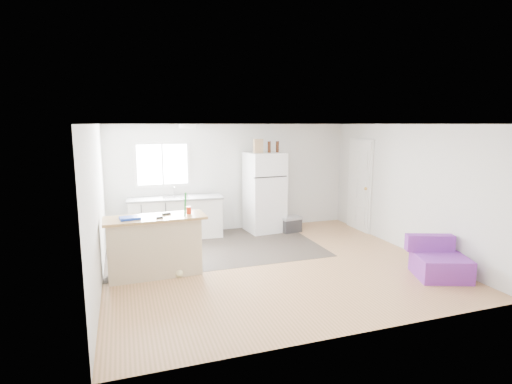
# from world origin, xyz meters

# --- Properties ---
(room) EXTENTS (5.51, 5.01, 2.41)m
(room) POSITION_xyz_m (0.00, 0.00, 1.20)
(room) COLOR olive
(room) RESTS_ON ground
(vinyl_zone) EXTENTS (4.05, 2.50, 0.00)m
(vinyl_zone) POSITION_xyz_m (-0.73, 1.25, 0.00)
(vinyl_zone) COLOR #322B26
(vinyl_zone) RESTS_ON floor
(window) EXTENTS (1.18, 0.06, 0.98)m
(window) POSITION_xyz_m (-1.55, 2.49, 1.55)
(window) COLOR white
(window) RESTS_ON back_wall
(interior_door) EXTENTS (0.11, 0.92, 2.10)m
(interior_door) POSITION_xyz_m (2.72, 1.55, 1.02)
(interior_door) COLOR white
(interior_door) RESTS_ON right_wall
(ceiling_fixture) EXTENTS (0.30, 0.30, 0.07)m
(ceiling_fixture) POSITION_xyz_m (-1.20, 1.20, 2.36)
(ceiling_fixture) COLOR white
(ceiling_fixture) RESTS_ON ceiling
(kitchen_cabinets) EXTENTS (2.01, 0.75, 1.15)m
(kitchen_cabinets) POSITION_xyz_m (-1.34, 2.19, 0.45)
(kitchen_cabinets) COLOR white
(kitchen_cabinets) RESTS_ON floor
(peninsula) EXTENTS (1.58, 0.64, 0.96)m
(peninsula) POSITION_xyz_m (-1.95, 0.13, 0.49)
(peninsula) COLOR tan
(peninsula) RESTS_ON floor
(refrigerator) EXTENTS (0.85, 0.81, 1.78)m
(refrigerator) POSITION_xyz_m (0.63, 2.11, 0.89)
(refrigerator) COLOR white
(refrigerator) RESTS_ON floor
(cooler) EXTENTS (0.50, 0.38, 0.35)m
(cooler) POSITION_xyz_m (1.16, 1.83, 0.18)
(cooler) COLOR #2A2A2D
(cooler) RESTS_ON floor
(purple_seat) EXTENTS (0.96, 0.95, 0.62)m
(purple_seat) POSITION_xyz_m (2.32, -1.38, 0.23)
(purple_seat) COLOR #672D95
(purple_seat) RESTS_ON floor
(cleaner_jug) EXTENTS (0.17, 0.14, 0.31)m
(cleaner_jug) POSITION_xyz_m (-1.71, 0.02, 0.14)
(cleaner_jug) COLOR white
(cleaner_jug) RESTS_ON floor
(mop) EXTENTS (0.23, 0.38, 1.37)m
(mop) POSITION_xyz_m (-1.57, -0.04, 0.23)
(mop) COLOR green
(mop) RESTS_ON floor
(red_cup) EXTENTS (0.08, 0.08, 0.12)m
(red_cup) POSITION_xyz_m (-1.38, 0.16, 1.02)
(red_cup) COLOR red
(red_cup) RESTS_ON peninsula
(blue_tray) EXTENTS (0.33, 0.26, 0.04)m
(blue_tray) POSITION_xyz_m (-2.30, 0.08, 0.98)
(blue_tray) COLOR #1336B8
(blue_tray) RESTS_ON peninsula
(tool_a) EXTENTS (0.15, 0.10, 0.03)m
(tool_a) POSITION_xyz_m (-1.73, 0.22, 0.98)
(tool_a) COLOR black
(tool_a) RESTS_ON peninsula
(tool_b) EXTENTS (0.11, 0.06, 0.03)m
(tool_b) POSITION_xyz_m (-1.86, -0.02, 0.97)
(tool_b) COLOR black
(tool_b) RESTS_ON peninsula
(cardboard_box) EXTENTS (0.20, 0.10, 0.30)m
(cardboard_box) POSITION_xyz_m (0.48, 2.10, 1.93)
(cardboard_box) COLOR #A6815E
(cardboard_box) RESTS_ON refrigerator
(bottle_left) EXTENTS (0.08, 0.08, 0.25)m
(bottle_left) POSITION_xyz_m (0.72, 2.06, 1.90)
(bottle_left) COLOR #38180A
(bottle_left) RESTS_ON refrigerator
(bottle_right) EXTENTS (0.08, 0.08, 0.25)m
(bottle_right) POSITION_xyz_m (0.93, 2.10, 1.90)
(bottle_right) COLOR #38180A
(bottle_right) RESTS_ON refrigerator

